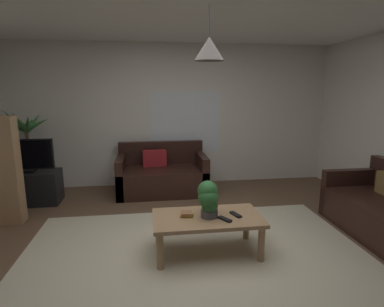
{
  "coord_description": "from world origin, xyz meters",
  "views": [
    {
      "loc": [
        -0.46,
        -2.98,
        1.75
      ],
      "look_at": [
        0.0,
        0.3,
        1.05
      ],
      "focal_mm": 29.4,
      "sensor_mm": 36.0,
      "label": 1
    }
  ],
  "objects_px": {
    "remote_on_table_0": "(225,219)",
    "couch_under_window": "(162,176)",
    "coffee_table": "(207,222)",
    "book_on_table_1": "(187,213)",
    "remote_on_table_1": "(236,215)",
    "potted_plant_on_table": "(208,198)",
    "potted_palm_corner": "(28,154)",
    "tv_stand": "(29,188)",
    "tv": "(25,155)",
    "pendant_lamp": "(209,49)",
    "book_on_table_0": "(187,215)"
  },
  "relations": [
    {
      "from": "couch_under_window",
      "to": "tv",
      "type": "relative_size",
      "value": 1.82
    },
    {
      "from": "remote_on_table_1",
      "to": "pendant_lamp",
      "type": "height_order",
      "value": "pendant_lamp"
    },
    {
      "from": "couch_under_window",
      "to": "potted_plant_on_table",
      "type": "height_order",
      "value": "couch_under_window"
    },
    {
      "from": "book_on_table_1",
      "to": "tv",
      "type": "height_order",
      "value": "tv"
    },
    {
      "from": "tv",
      "to": "potted_plant_on_table",
      "type": "bearing_deg",
      "value": -37.09
    },
    {
      "from": "couch_under_window",
      "to": "book_on_table_1",
      "type": "distance_m",
      "value": 2.08
    },
    {
      "from": "book_on_table_1",
      "to": "remote_on_table_1",
      "type": "xyz_separation_m",
      "value": [
        0.52,
        -0.05,
        -0.02
      ]
    },
    {
      "from": "book_on_table_0",
      "to": "tv_stand",
      "type": "xyz_separation_m",
      "value": [
        -2.2,
        1.79,
        -0.18
      ]
    },
    {
      "from": "potted_plant_on_table",
      "to": "tv",
      "type": "relative_size",
      "value": 0.48
    },
    {
      "from": "potted_plant_on_table",
      "to": "couch_under_window",
      "type": "bearing_deg",
      "value": 100.3
    },
    {
      "from": "book_on_table_0",
      "to": "remote_on_table_1",
      "type": "relative_size",
      "value": 0.81
    },
    {
      "from": "pendant_lamp",
      "to": "potted_palm_corner",
      "type": "bearing_deg",
      "value": 138.24
    },
    {
      "from": "remote_on_table_0",
      "to": "pendant_lamp",
      "type": "bearing_deg",
      "value": 109.51
    },
    {
      "from": "book_on_table_0",
      "to": "pendant_lamp",
      "type": "height_order",
      "value": "pendant_lamp"
    },
    {
      "from": "potted_palm_corner",
      "to": "book_on_table_1",
      "type": "bearing_deg",
      "value": -43.91
    },
    {
      "from": "tv",
      "to": "pendant_lamp",
      "type": "xyz_separation_m",
      "value": [
        2.42,
        -1.81,
        1.35
      ]
    },
    {
      "from": "coffee_table",
      "to": "book_on_table_1",
      "type": "distance_m",
      "value": 0.24
    },
    {
      "from": "tv_stand",
      "to": "potted_palm_corner",
      "type": "xyz_separation_m",
      "value": [
        -0.12,
        0.44,
        0.45
      ]
    },
    {
      "from": "book_on_table_0",
      "to": "remote_on_table_0",
      "type": "relative_size",
      "value": 0.81
    },
    {
      "from": "couch_under_window",
      "to": "tv",
      "type": "distance_m",
      "value": 2.11
    },
    {
      "from": "book_on_table_1",
      "to": "tv_stand",
      "type": "height_order",
      "value": "tv_stand"
    },
    {
      "from": "book_on_table_1",
      "to": "potted_plant_on_table",
      "type": "xyz_separation_m",
      "value": [
        0.22,
        -0.05,
        0.17
      ]
    },
    {
      "from": "potted_palm_corner",
      "to": "pendant_lamp",
      "type": "height_order",
      "value": "pendant_lamp"
    },
    {
      "from": "remote_on_table_0",
      "to": "pendant_lamp",
      "type": "xyz_separation_m",
      "value": [
        -0.16,
        0.12,
        1.68
      ]
    },
    {
      "from": "couch_under_window",
      "to": "book_on_table_0",
      "type": "height_order",
      "value": "couch_under_window"
    },
    {
      "from": "potted_palm_corner",
      "to": "tv_stand",
      "type": "bearing_deg",
      "value": -74.3
    },
    {
      "from": "book_on_table_0",
      "to": "pendant_lamp",
      "type": "relative_size",
      "value": 0.26
    },
    {
      "from": "remote_on_table_1",
      "to": "potted_plant_on_table",
      "type": "distance_m",
      "value": 0.36
    },
    {
      "from": "tv_stand",
      "to": "tv",
      "type": "distance_m",
      "value": 0.51
    },
    {
      "from": "coffee_table",
      "to": "book_on_table_0",
      "type": "relative_size",
      "value": 8.86
    },
    {
      "from": "book_on_table_0",
      "to": "potted_plant_on_table",
      "type": "height_order",
      "value": "potted_plant_on_table"
    },
    {
      "from": "tv_stand",
      "to": "potted_palm_corner",
      "type": "bearing_deg",
      "value": 105.7
    },
    {
      "from": "tv",
      "to": "tv_stand",
      "type": "bearing_deg",
      "value": 90.0
    },
    {
      "from": "potted_plant_on_table",
      "to": "potted_palm_corner",
      "type": "bearing_deg",
      "value": 138.04
    },
    {
      "from": "potted_plant_on_table",
      "to": "tv",
      "type": "height_order",
      "value": "tv"
    },
    {
      "from": "potted_plant_on_table",
      "to": "tv_stand",
      "type": "relative_size",
      "value": 0.43
    },
    {
      "from": "book_on_table_0",
      "to": "remote_on_table_0",
      "type": "distance_m",
      "value": 0.4
    },
    {
      "from": "book_on_table_0",
      "to": "potted_plant_on_table",
      "type": "distance_m",
      "value": 0.3
    },
    {
      "from": "coffee_table",
      "to": "remote_on_table_0",
      "type": "bearing_deg",
      "value": -37.3
    },
    {
      "from": "remote_on_table_1",
      "to": "tv",
      "type": "xyz_separation_m",
      "value": [
        -2.72,
        1.83,
        0.33
      ]
    },
    {
      "from": "couch_under_window",
      "to": "tv",
      "type": "height_order",
      "value": "tv"
    },
    {
      "from": "tv_stand",
      "to": "tv",
      "type": "height_order",
      "value": "tv"
    },
    {
      "from": "coffee_table",
      "to": "potted_palm_corner",
      "type": "bearing_deg",
      "value": 138.24
    },
    {
      "from": "pendant_lamp",
      "to": "remote_on_table_0",
      "type": "bearing_deg",
      "value": -37.3
    },
    {
      "from": "remote_on_table_0",
      "to": "couch_under_window",
      "type": "bearing_deg",
      "value": 70.46
    },
    {
      "from": "book_on_table_1",
      "to": "remote_on_table_1",
      "type": "relative_size",
      "value": 0.71
    },
    {
      "from": "tv_stand",
      "to": "pendant_lamp",
      "type": "distance_m",
      "value": 3.56
    },
    {
      "from": "couch_under_window",
      "to": "potted_plant_on_table",
      "type": "bearing_deg",
      "value": -79.7
    },
    {
      "from": "remote_on_table_0",
      "to": "tv",
      "type": "relative_size",
      "value": 0.2
    },
    {
      "from": "potted_palm_corner",
      "to": "coffee_table",
      "type": "bearing_deg",
      "value": -41.76
    }
  ]
}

